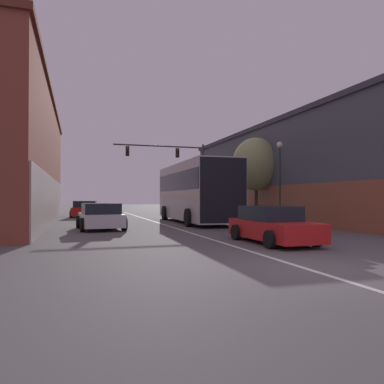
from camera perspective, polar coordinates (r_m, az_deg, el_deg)
The scene contains 10 objects.
ground_plane at distance 8.83m, azimuth 17.52°, elevation -11.25°, with size 160.00×160.00×0.00m, color #565454.
lane_center_line at distance 21.64m, azimuth -3.94°, elevation -5.08°, with size 0.14×39.72×0.01m.
building_right_storefront at distance 29.08m, azimuth 16.48°, elevation 2.99°, with size 7.66×26.60×6.82m.
bus at distance 23.97m, azimuth 0.50°, elevation 0.30°, with size 3.11×10.36×3.73m.
hatchback_foreground at distance 13.58m, azimuth 12.12°, elevation -4.99°, with size 1.91×4.18×1.30m.
parked_car_left_near at distance 32.50m, azimuth -15.93°, elevation -2.53°, with size 2.51×4.68×1.32m.
parked_car_left_mid at distance 19.36m, azimuth -13.76°, elevation -3.69°, with size 2.37×3.95×1.32m.
traffic_signal_gantry at distance 32.06m, azimuth -2.25°, elevation 4.39°, with size 7.82×0.36×6.25m.
street_lamp at distance 21.80m, azimuth 13.24°, elevation 2.71°, with size 0.35×0.35×4.78m.
street_tree_near at distance 26.29m, azimuth 9.74°, elevation 4.18°, with size 3.34×3.00×5.75m.
Camera 1 is at (-4.93, -7.14, 1.60)m, focal length 35.00 mm.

